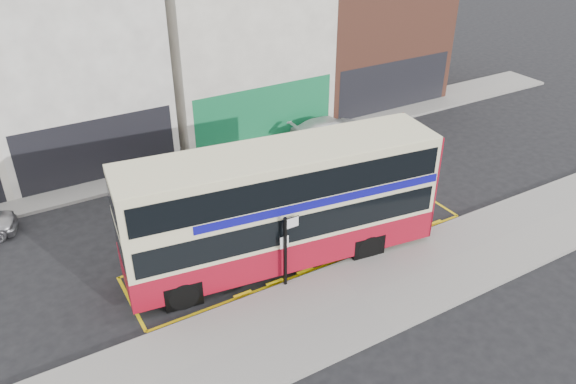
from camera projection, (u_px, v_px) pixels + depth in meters
ground at (323, 265)px, 21.47m from camera, size 120.00×120.00×0.00m
pavement at (360, 298)px, 19.71m from camera, size 40.00×4.00×0.15m
kerb at (329, 269)px, 21.15m from camera, size 40.00×0.15×0.15m
far_pavement at (208, 154)px, 29.65m from camera, size 50.00×3.00×0.15m
road_markings at (302, 244)px, 22.66m from camera, size 14.00×3.40×0.01m
terrace_left at (65, 53)px, 27.60m from camera, size 8.00×8.01×11.80m
terrace_green_shop at (231, 34)px, 31.68m from camera, size 9.00×8.01×11.30m
terrace_right at (359, 24)px, 35.89m from camera, size 9.00×8.01×10.30m
double_decker_bus at (283, 205)px, 20.56m from camera, size 12.00×4.22×4.69m
bus_stop_post at (287, 244)px, 19.43m from camera, size 0.70×0.12×2.83m
car_grey at (177, 173)px, 26.61m from camera, size 4.17×2.35×1.30m
car_white at (329, 129)px, 31.09m from camera, size 4.59×2.05×1.31m
street_tree_right at (278, 61)px, 30.77m from camera, size 2.75×2.75×5.94m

